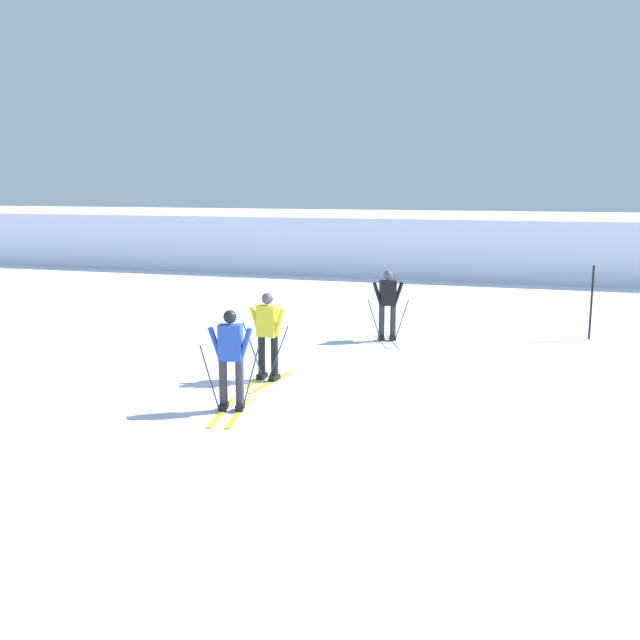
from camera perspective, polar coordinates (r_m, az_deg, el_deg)
The scene contains 6 objects.
ground_plane at distance 12.41m, azimuth 2.83°, elevation -6.99°, with size 120.00×120.00×0.00m, color silver.
far_snow_ridge at distance 33.18m, azimuth 11.73°, elevation 5.99°, with size 80.00×9.31×2.37m, color silver.
skier_black at distance 17.59m, azimuth 5.28°, elevation 1.44°, with size 0.96×1.62×1.71m.
skier_yellow at distance 14.01m, azimuth -4.05°, elevation -0.92°, with size 1.00×1.64×1.71m.
skier_blue at distance 12.18m, azimuth -6.98°, elevation -2.92°, with size 0.99×1.64×1.71m.
trail_marker_pole at distance 18.86m, azimuth 20.40°, elevation 1.28°, with size 0.05×0.05×1.81m, color black.
Camera 1 is at (2.77, -11.50, 3.76)m, focal length 41.04 mm.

